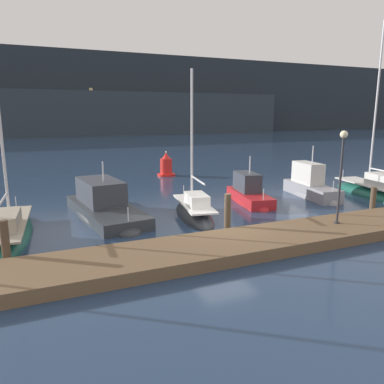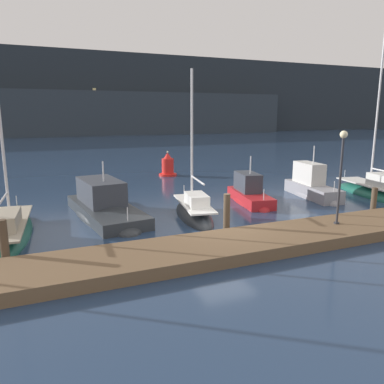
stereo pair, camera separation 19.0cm
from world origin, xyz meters
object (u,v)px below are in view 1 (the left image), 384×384
(sailboat_berth_3, at_px, (9,234))
(channel_buoy, at_px, (166,166))
(motorboat_berth_7, at_px, (310,191))
(motorboat_berth_6, at_px, (249,197))
(sailboat_berth_8, at_px, (375,193))
(motorboat_berth_4, at_px, (105,211))
(dock_lamppost, at_px, (342,162))
(sailboat_berth_5, at_px, (194,214))

(sailboat_berth_3, distance_m, channel_buoy, 16.97)
(motorboat_berth_7, relative_size, channel_buoy, 2.56)
(motorboat_berth_6, relative_size, sailboat_berth_8, 0.45)
(motorboat_berth_4, height_order, channel_buoy, motorboat_berth_4)
(dock_lamppost, bearing_deg, sailboat_berth_5, 133.40)
(sailboat_berth_5, bearing_deg, motorboat_berth_7, 9.47)
(sailboat_berth_5, height_order, channel_buoy, sailboat_berth_5)
(dock_lamppost, bearing_deg, motorboat_berth_7, 57.65)
(channel_buoy, distance_m, dock_lamppost, 17.81)
(sailboat_berth_8, distance_m, dock_lamppost, 9.70)
(motorboat_berth_7, bearing_deg, channel_buoy, 116.35)
(sailboat_berth_3, relative_size, channel_buoy, 4.38)
(sailboat_berth_3, xyz_separation_m, motorboat_berth_6, (12.69, 1.45, 0.13))
(sailboat_berth_3, height_order, dock_lamppost, sailboat_berth_3)
(motorboat_berth_6, xyz_separation_m, sailboat_berth_8, (8.24, -1.71, -0.08))
(motorboat_berth_6, bearing_deg, sailboat_berth_8, -11.71)
(dock_lamppost, bearing_deg, channel_buoy, 95.15)
(sailboat_berth_5, relative_size, channel_buoy, 3.79)
(sailboat_berth_8, bearing_deg, motorboat_berth_6, 168.29)
(dock_lamppost, bearing_deg, sailboat_berth_8, 31.51)
(sailboat_berth_5, bearing_deg, motorboat_berth_4, 155.22)
(sailboat_berth_5, relative_size, motorboat_berth_6, 1.56)
(sailboat_berth_5, distance_m, sailboat_berth_8, 12.50)
(motorboat_berth_6, relative_size, motorboat_berth_7, 0.95)
(motorboat_berth_6, relative_size, channel_buoy, 2.42)
(sailboat_berth_8, xyz_separation_m, dock_lamppost, (-7.88, -4.83, 2.92))
(motorboat_berth_7, bearing_deg, motorboat_berth_4, 177.96)
(motorboat_berth_4, height_order, sailboat_berth_8, sailboat_berth_8)
(motorboat_berth_7, relative_size, dock_lamppost, 1.33)
(motorboat_berth_4, xyz_separation_m, dock_lamppost, (8.71, -6.77, 2.85))
(sailboat_berth_8, bearing_deg, motorboat_berth_4, 173.35)
(motorboat_berth_4, bearing_deg, dock_lamppost, -37.86)
(sailboat_berth_3, distance_m, motorboat_berth_6, 12.77)
(sailboat_berth_3, distance_m, dock_lamppost, 14.31)
(motorboat_berth_4, height_order, motorboat_berth_6, motorboat_berth_4)
(motorboat_berth_6, height_order, sailboat_berth_8, sailboat_berth_8)
(motorboat_berth_6, height_order, channel_buoy, motorboat_berth_6)
(sailboat_berth_3, height_order, motorboat_berth_4, sailboat_berth_3)
(motorboat_berth_7, distance_m, channel_buoy, 12.59)
(sailboat_berth_8, distance_m, channel_buoy, 15.89)
(sailboat_berth_5, distance_m, dock_lamppost, 7.34)
(sailboat_berth_3, bearing_deg, sailboat_berth_8, -0.69)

